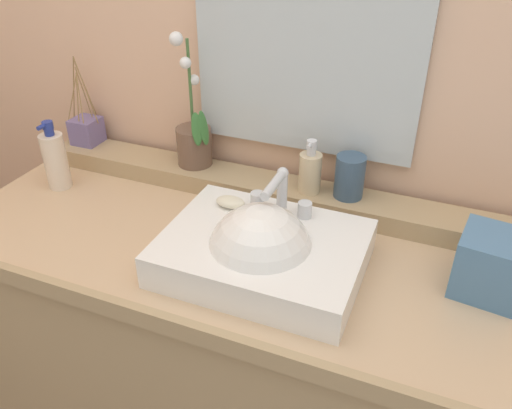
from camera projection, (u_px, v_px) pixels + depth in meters
vanity_cabinet at (251, 369)px, 1.44m from camera, size 1.48×0.58×0.86m
back_ledge at (281, 192)px, 1.37m from camera, size 1.39×0.12×0.05m
sink_basin at (262, 254)px, 1.12m from camera, size 0.43×0.33×0.26m
soap_bar at (230, 202)px, 1.21m from camera, size 0.07×0.04×0.02m
potted_plant at (194, 138)px, 1.42m from camera, size 0.11×0.10×0.36m
soap_dispenser at (310, 171)px, 1.30m from camera, size 0.06×0.06×0.14m
tumbler_cup at (350, 177)px, 1.28m from camera, size 0.07×0.07×0.11m
reed_diffuser at (87, 130)px, 1.55m from camera, size 0.10×0.10×0.26m
lotion_bottle at (55, 160)px, 1.41m from camera, size 0.06×0.07×0.19m
tissue_box at (491, 264)px, 1.05m from camera, size 0.15×0.15×0.13m
mirror at (305, 59)px, 1.24m from camera, size 0.56×0.02×0.46m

